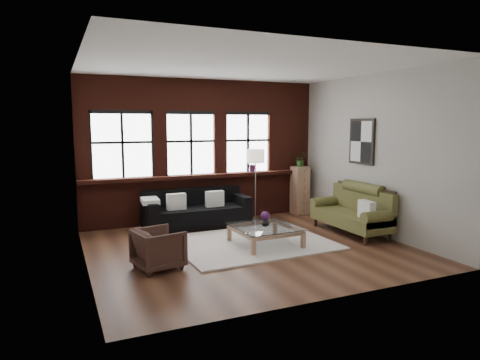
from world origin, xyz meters
name	(u,v)px	position (x,y,z in m)	size (l,w,h in m)	color
floor	(248,247)	(0.00, 0.00, 0.00)	(5.50, 5.50, 0.00)	#4E2B1C
ceiling	(249,66)	(0.00, 0.00, 3.20)	(5.50, 5.50, 0.00)	white
wall_back	(203,151)	(0.00, 2.50, 1.60)	(5.50, 5.50, 0.00)	#ACAAA0
wall_front	(334,174)	(0.00, -2.50, 1.60)	(5.50, 5.50, 0.00)	#ACAAA0
wall_left	(82,165)	(-2.75, 0.00, 1.60)	(5.00, 5.00, 0.00)	#ACAAA0
wall_right	(372,155)	(2.75, 0.00, 1.60)	(5.00, 5.00, 0.00)	#ACAAA0
brick_backwall	(204,151)	(0.00, 2.44, 1.60)	(5.50, 0.12, 3.20)	#481911
sill_ledge	(205,176)	(0.00, 2.35, 1.04)	(5.50, 0.30, 0.08)	#481911
window_left	(122,146)	(-1.80, 2.45, 1.75)	(1.38, 0.10, 1.50)	black
window_mid	(191,145)	(-0.30, 2.45, 1.75)	(1.38, 0.10, 1.50)	black
window_right	(247,143)	(1.10, 2.45, 1.75)	(1.38, 0.10, 1.50)	black
wall_poster	(362,142)	(2.72, 0.30, 1.85)	(0.05, 0.74, 0.94)	black
shag_rug	(251,243)	(0.16, 0.20, 0.02)	(2.82, 2.21, 0.03)	silver
dark_sofa	(197,208)	(-0.35, 1.90, 0.41)	(2.24, 0.91, 0.81)	black
pillow_a	(176,202)	(-0.83, 1.80, 0.60)	(0.40, 0.14, 0.34)	white
pillow_b	(215,199)	(0.02, 1.80, 0.60)	(0.40, 0.14, 0.34)	white
vintage_settee	(351,209)	(2.30, 0.06, 0.50)	(0.83, 1.88, 1.00)	brown
pillow_settee	(367,210)	(2.22, -0.51, 0.61)	(0.14, 0.38, 0.34)	white
armchair	(158,249)	(-1.74, -0.48, 0.31)	(0.67, 0.69, 0.63)	#37221B
coffee_table	(265,236)	(0.33, -0.01, 0.18)	(1.11, 1.11, 0.37)	#A17657
vase	(265,222)	(0.33, -0.01, 0.44)	(0.15, 0.15, 0.16)	#B2B2B2
flowers	(265,216)	(0.33, -0.01, 0.55)	(0.17, 0.17, 0.17)	#4F1D55
drawer_chest	(300,190)	(2.38, 2.13, 0.59)	(0.36, 0.36, 1.18)	#A17657
potted_plant_top	(300,159)	(2.38, 2.13, 1.35)	(0.32, 0.27, 0.35)	#2D5923
floor_lamp	(255,182)	(1.05, 1.89, 0.90)	(0.40, 0.40, 1.79)	#A5A5A8
sill_plant	(253,164)	(1.19, 2.32, 1.27)	(0.21, 0.17, 0.38)	#4F1D55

